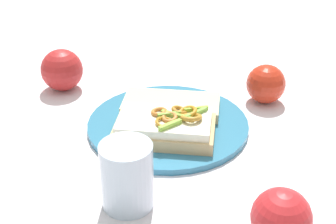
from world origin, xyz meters
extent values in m
plane|color=silver|center=(0.00, 0.00, 0.00)|extent=(2.00, 2.00, 0.00)
cylinder|color=teal|center=(0.00, 0.00, 0.01)|extent=(0.28, 0.28, 0.01)
cube|color=tan|center=(0.01, 0.04, 0.02)|extent=(0.18, 0.13, 0.02)
cube|color=#EEE6C7|center=(0.01, 0.04, 0.04)|extent=(0.17, 0.12, 0.01)
torus|color=#B67E2A|center=(-0.04, 0.05, 0.05)|extent=(0.05, 0.05, 0.02)
torus|color=#BF7D1F|center=(-0.03, 0.03, 0.05)|extent=(0.04, 0.04, 0.01)
torus|color=#B4781F|center=(0.01, 0.06, 0.05)|extent=(0.04, 0.04, 0.01)
torus|color=#BE7533|center=(0.00, 0.05, 0.05)|extent=(0.04, 0.04, 0.01)
torus|color=#C3722E|center=(0.02, 0.03, 0.05)|extent=(0.03, 0.03, 0.01)
torus|color=#AF7325|center=(-0.02, 0.03, 0.05)|extent=(0.04, 0.04, 0.02)
cube|color=#8CBB3D|center=(0.00, 0.07, 0.05)|extent=(0.04, 0.03, 0.01)
cube|color=#80AB3D|center=(-0.02, 0.05, 0.05)|extent=(0.05, 0.02, 0.01)
cube|color=#86B02E|center=(-0.05, 0.02, 0.05)|extent=(0.04, 0.01, 0.01)
cube|color=#7EB441|center=(-0.04, 0.04, 0.05)|extent=(0.04, 0.03, 0.01)
cube|color=#7AA53D|center=(0.00, 0.04, 0.05)|extent=(0.04, 0.01, 0.01)
cube|color=#84A834|center=(-0.01, 0.04, 0.05)|extent=(0.04, 0.03, 0.01)
cube|color=beige|center=(-0.01, -0.04, 0.02)|extent=(0.19, 0.11, 0.02)
sphere|color=red|center=(-0.19, -0.09, 0.04)|extent=(0.09, 0.09, 0.07)
sphere|color=#B42424|center=(0.20, -0.16, 0.04)|extent=(0.12, 0.12, 0.08)
sphere|color=red|center=(-0.13, 0.28, 0.04)|extent=(0.11, 0.11, 0.08)
cylinder|color=silver|center=(0.06, 0.20, 0.05)|extent=(0.07, 0.07, 0.10)
camera|label=1|loc=(0.03, 0.73, 0.45)|focal=52.47mm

